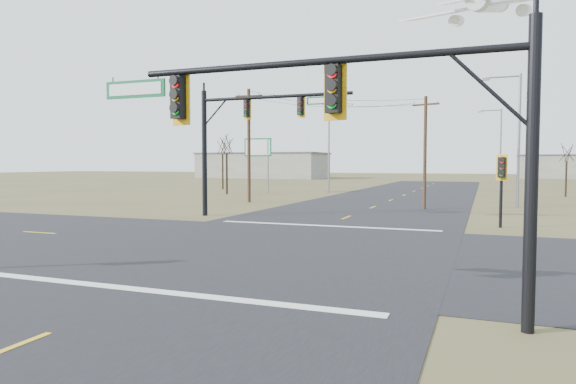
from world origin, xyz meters
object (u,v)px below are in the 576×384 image
(mast_arm_near, at_px, (332,109))
(streetlight_b, at_px, (499,145))
(mast_arm_far, at_px, (244,125))
(bare_tree_a, at_px, (227,144))
(bare_tree_c, at_px, (567,152))
(highway_sign, at_px, (258,154))
(bare_tree_b, at_px, (223,146))
(pedestal_signal_ne, at_px, (502,173))
(streetlight_c, at_px, (331,142))
(utility_pole_far, at_px, (249,144))
(streetlight_a, at_px, (516,133))
(utility_pole_near, at_px, (425,150))

(mast_arm_near, bearing_deg, streetlight_b, 95.41)
(mast_arm_near, xyz_separation_m, mast_arm_far, (-10.75, 17.64, 1.15))
(streetlight_b, bearing_deg, mast_arm_near, -78.68)
(bare_tree_a, distance_m, bare_tree_c, 34.79)
(highway_sign, height_order, bare_tree_b, bare_tree_b)
(pedestal_signal_ne, distance_m, streetlight_c, 32.95)
(bare_tree_c, bearing_deg, streetlight_b, 118.60)
(utility_pole_far, bearing_deg, streetlight_a, 6.99)
(utility_pole_near, distance_m, bare_tree_c, 22.52)
(utility_pole_near, relative_size, streetlight_c, 0.80)
(streetlight_b, distance_m, bare_tree_b, 34.67)
(streetlight_b, xyz_separation_m, streetlight_c, (-18.01, -12.24, 0.08))
(streetlight_b, xyz_separation_m, bare_tree_b, (-33.27, -9.73, -0.07))
(streetlight_c, bearing_deg, streetlight_b, 50.61)
(streetlight_b, xyz_separation_m, bare_tree_a, (-27.83, -18.91, -0.18))
(mast_arm_far, xyz_separation_m, utility_pole_near, (9.84, 9.70, -1.38))
(mast_arm_far, relative_size, highway_sign, 1.58)
(highway_sign, distance_m, streetlight_c, 8.42)
(streetlight_c, xyz_separation_m, bare_tree_b, (-15.26, 2.51, -0.15))
(highway_sign, bearing_deg, bare_tree_c, 6.70)
(highway_sign, bearing_deg, streetlight_c, 20.82)
(mast_arm_near, bearing_deg, highway_sign, 126.45)
(bare_tree_c, bearing_deg, highway_sign, -172.45)
(utility_pole_far, relative_size, streetlight_a, 0.96)
(utility_pole_near, relative_size, streetlight_b, 0.81)
(mast_arm_far, height_order, bare_tree_c, mast_arm_far)
(bare_tree_a, distance_m, bare_tree_b, 10.68)
(pedestal_signal_ne, height_order, bare_tree_b, bare_tree_b)
(streetlight_b, height_order, bare_tree_a, streetlight_b)
(streetlight_a, height_order, streetlight_c, streetlight_c)
(utility_pole_near, bearing_deg, pedestal_signal_ne, -63.37)
(mast_arm_near, relative_size, highway_sign, 1.66)
(mast_arm_far, relative_size, pedestal_signal_ne, 2.55)
(mast_arm_far, height_order, bare_tree_b, mast_arm_far)
(streetlight_c, distance_m, bare_tree_c, 24.12)
(streetlight_a, xyz_separation_m, bare_tree_c, (5.43, 15.06, -1.20))
(bare_tree_b, bearing_deg, streetlight_c, -9.34)
(streetlight_c, relative_size, bare_tree_a, 1.47)
(utility_pole_near, relative_size, highway_sign, 1.32)
(streetlight_c, height_order, bare_tree_c, streetlight_c)
(bare_tree_b, bearing_deg, streetlight_b, 16.30)
(streetlight_a, bearing_deg, streetlight_c, 151.60)
(utility_pole_far, relative_size, bare_tree_a, 1.40)
(mast_arm_far, height_order, pedestal_signal_ne, mast_arm_far)
(mast_arm_near, xyz_separation_m, bare_tree_b, (-28.59, 47.98, 1.07))
(utility_pole_far, height_order, highway_sign, utility_pole_far)
(utility_pole_near, height_order, bare_tree_a, utility_pole_near)
(mast_arm_far, bearing_deg, highway_sign, 130.46)
(utility_pole_far, bearing_deg, utility_pole_near, -6.26)
(mast_arm_far, bearing_deg, utility_pole_near, 62.46)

